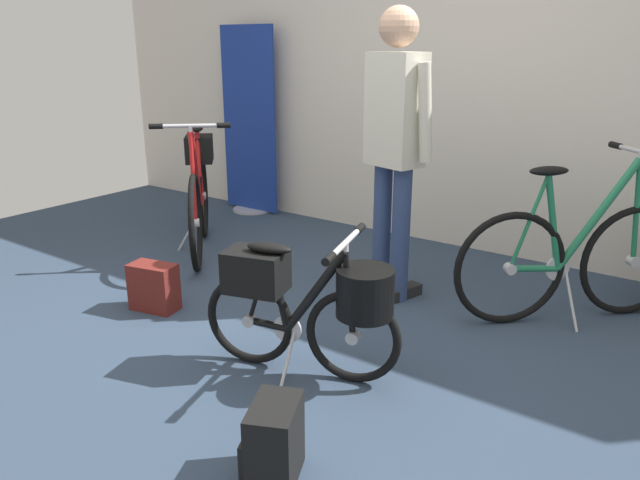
{
  "coord_description": "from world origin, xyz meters",
  "views": [
    {
      "loc": [
        1.78,
        -2.11,
        1.5
      ],
      "look_at": [
        0.08,
        0.28,
        0.55
      ],
      "focal_mm": 34.06,
      "sensor_mm": 36.0,
      "label": 1
    }
  ],
  "objects_px": {
    "folding_bike_foreground": "(309,299)",
    "handbag_on_floor": "(274,443)",
    "floor_banner_stand": "(249,131)",
    "backpack_on_floor": "(154,287)",
    "display_bike_left": "(573,258)",
    "display_bike_right": "(199,191)",
    "visitor_near_wall": "(395,138)"
  },
  "relations": [
    {
      "from": "folding_bike_foreground",
      "to": "handbag_on_floor",
      "type": "relative_size",
      "value": 3.12
    },
    {
      "from": "visitor_near_wall",
      "to": "backpack_on_floor",
      "type": "xyz_separation_m",
      "value": [
        -1.03,
        -0.98,
        -0.84
      ]
    },
    {
      "from": "display_bike_left",
      "to": "display_bike_right",
      "type": "xyz_separation_m",
      "value": [
        -2.61,
        -0.33,
        0.08
      ]
    },
    {
      "from": "folding_bike_foreground",
      "to": "backpack_on_floor",
      "type": "distance_m",
      "value": 1.2
    },
    {
      "from": "display_bike_right",
      "to": "visitor_near_wall",
      "type": "height_order",
      "value": "visitor_near_wall"
    },
    {
      "from": "folding_bike_foreground",
      "to": "handbag_on_floor",
      "type": "bearing_deg",
      "value": -63.3
    },
    {
      "from": "visitor_near_wall",
      "to": "backpack_on_floor",
      "type": "distance_m",
      "value": 1.65
    },
    {
      "from": "display_bike_right",
      "to": "backpack_on_floor",
      "type": "height_order",
      "value": "display_bike_right"
    },
    {
      "from": "display_bike_right",
      "to": "backpack_on_floor",
      "type": "bearing_deg",
      "value": -58.19
    },
    {
      "from": "folding_bike_foreground",
      "to": "display_bike_left",
      "type": "xyz_separation_m",
      "value": [
        0.84,
        1.35,
        -0.02
      ]
    },
    {
      "from": "backpack_on_floor",
      "to": "display_bike_left",
      "type": "bearing_deg",
      "value": 32.39
    },
    {
      "from": "display_bike_left",
      "to": "backpack_on_floor",
      "type": "relative_size",
      "value": 3.39
    },
    {
      "from": "display_bike_left",
      "to": "visitor_near_wall",
      "type": "distance_m",
      "value": 1.2
    },
    {
      "from": "visitor_near_wall",
      "to": "floor_banner_stand",
      "type": "bearing_deg",
      "value": 153.38
    },
    {
      "from": "folding_bike_foreground",
      "to": "display_bike_left",
      "type": "relative_size",
      "value": 0.94
    },
    {
      "from": "folding_bike_foreground",
      "to": "display_bike_right",
      "type": "relative_size",
      "value": 0.86
    },
    {
      "from": "folding_bike_foreground",
      "to": "visitor_near_wall",
      "type": "bearing_deg",
      "value": 98.17
    },
    {
      "from": "display_bike_left",
      "to": "backpack_on_floor",
      "type": "distance_m",
      "value": 2.4
    },
    {
      "from": "floor_banner_stand",
      "to": "visitor_near_wall",
      "type": "xyz_separation_m",
      "value": [
        2.05,
        -1.03,
        0.24
      ]
    },
    {
      "from": "display_bike_left",
      "to": "visitor_near_wall",
      "type": "relative_size",
      "value": 0.6
    },
    {
      "from": "folding_bike_foreground",
      "to": "visitor_near_wall",
      "type": "relative_size",
      "value": 0.56
    },
    {
      "from": "display_bike_left",
      "to": "display_bike_right",
      "type": "distance_m",
      "value": 2.63
    },
    {
      "from": "display_bike_right",
      "to": "handbag_on_floor",
      "type": "xyz_separation_m",
      "value": [
        2.1,
        -1.68,
        -0.3
      ]
    },
    {
      "from": "display_bike_left",
      "to": "visitor_near_wall",
      "type": "bearing_deg",
      "value": -163.38
    },
    {
      "from": "floor_banner_stand",
      "to": "visitor_near_wall",
      "type": "bearing_deg",
      "value": -26.62
    },
    {
      "from": "floor_banner_stand",
      "to": "backpack_on_floor",
      "type": "bearing_deg",
      "value": -63.09
    },
    {
      "from": "backpack_on_floor",
      "to": "handbag_on_floor",
      "type": "height_order",
      "value": "handbag_on_floor"
    },
    {
      "from": "handbag_on_floor",
      "to": "display_bike_left",
      "type": "bearing_deg",
      "value": 75.97
    },
    {
      "from": "display_bike_left",
      "to": "display_bike_right",
      "type": "height_order",
      "value": "display_bike_right"
    },
    {
      "from": "folding_bike_foreground",
      "to": "visitor_near_wall",
      "type": "distance_m",
      "value": 1.22
    },
    {
      "from": "floor_banner_stand",
      "to": "backpack_on_floor",
      "type": "height_order",
      "value": "floor_banner_stand"
    },
    {
      "from": "floor_banner_stand",
      "to": "folding_bike_foreground",
      "type": "relative_size",
      "value": 1.74
    }
  ]
}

